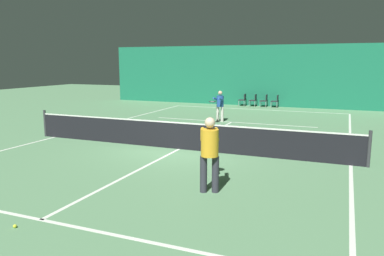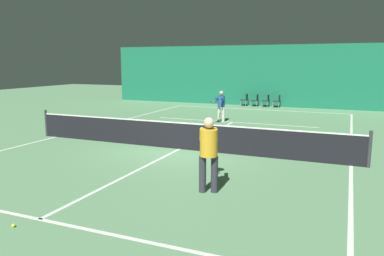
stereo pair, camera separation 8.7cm
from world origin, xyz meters
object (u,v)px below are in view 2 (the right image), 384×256
object	(u,v)px
player_far	(221,104)
tennis_ball	(13,226)
tennis_net	(179,135)
courtside_chair_3	(277,100)
courtside_chair_1	(256,99)
courtside_chair_0	(245,99)
player_near	(209,149)
courtside_chair_2	(266,100)

from	to	relation	value
player_far	tennis_ball	bearing A→B (deg)	7.21
tennis_net	player_far	size ratio (longest dim) A/B	7.71
tennis_net	courtside_chair_3	bearing A→B (deg)	86.00
player_far	tennis_ball	world-z (taller)	player_far
tennis_net	player_far	distance (m)	6.38
courtside_chair_1	courtside_chair_3	xyz separation A→B (m)	(1.47, 0.00, 0.00)
tennis_net	courtside_chair_0	xyz separation A→B (m)	(-1.26, 13.44, -0.03)
tennis_net	tennis_ball	bearing A→B (deg)	-91.47
player_near	tennis_ball	world-z (taller)	player_near
tennis_net	courtside_chair_2	distance (m)	13.44
player_near	player_far	xyz separation A→B (m)	(-3.06, 10.00, -0.11)
player_far	tennis_ball	distance (m)	13.23
courtside_chair_1	courtside_chair_2	world-z (taller)	same
player_near	courtside_chair_1	xyz separation A→B (m)	(-2.96, 17.10, -0.53)
tennis_net	courtside_chair_0	distance (m)	13.50
courtside_chair_0	courtside_chair_3	bearing A→B (deg)	90.00
tennis_net	courtside_chair_1	bearing A→B (deg)	92.26
tennis_net	player_near	bearing A→B (deg)	-56.42
courtside_chair_1	tennis_ball	bearing A→B (deg)	1.00
tennis_net	courtside_chair_0	world-z (taller)	tennis_net
player_near	tennis_ball	bearing A→B (deg)	119.69
tennis_ball	courtside_chair_2	bearing A→B (deg)	88.93
player_far	courtside_chair_1	world-z (taller)	player_far
player_near	tennis_ball	xyz separation A→B (m)	(-2.61, -3.19, -0.99)
player_far	courtside_chair_0	xyz separation A→B (m)	(-0.64, 7.10, -0.42)
courtside_chair_2	tennis_ball	bearing A→B (deg)	-1.07
player_far	tennis_ball	size ratio (longest dim) A/B	23.59
tennis_net	courtside_chair_1	distance (m)	13.45
player_near	courtside_chair_3	size ratio (longest dim) A/B	2.09
player_near	courtside_chair_3	distance (m)	17.17
courtside_chair_0	player_far	bearing A→B (deg)	5.16
courtside_chair_3	courtside_chair_2	bearing A→B (deg)	-90.00
courtside_chair_0	courtside_chair_1	bearing A→B (deg)	90.00
courtside_chair_1	courtside_chair_2	xyz separation A→B (m)	(0.73, 0.00, 0.00)
player_near	tennis_ball	distance (m)	4.24
player_near	player_far	world-z (taller)	player_near
courtside_chair_1	courtside_chair_3	bearing A→B (deg)	90.00
courtside_chair_2	courtside_chair_1	bearing A→B (deg)	-90.00
tennis_net	courtside_chair_2	bearing A→B (deg)	89.13
player_far	courtside_chair_2	world-z (taller)	player_far
courtside_chair_2	courtside_chair_3	xyz separation A→B (m)	(0.73, 0.00, 0.00)
courtside_chair_1	courtside_chair_2	size ratio (longest dim) A/B	1.00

